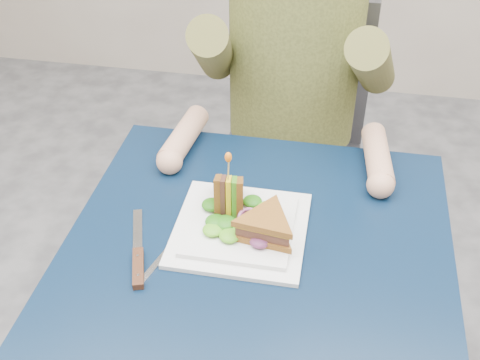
% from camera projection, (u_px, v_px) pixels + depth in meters
% --- Properties ---
extents(table, '(0.75, 0.75, 0.73)m').
position_uv_depth(table, '(256.00, 275.00, 1.21)').
color(table, black).
rests_on(table, ground).
extents(chair, '(0.42, 0.40, 0.93)m').
position_uv_depth(chair, '(293.00, 134.00, 1.82)').
color(chair, '#47474C').
rests_on(chair, ground).
extents(diner, '(0.54, 0.59, 0.74)m').
position_uv_depth(diner, '(295.00, 34.00, 1.50)').
color(diner, '#505526').
rests_on(diner, chair).
extents(plate, '(0.26, 0.26, 0.02)m').
position_uv_depth(plate, '(240.00, 228.00, 1.19)').
color(plate, white).
rests_on(plate, table).
extents(sandwich_flat, '(0.16, 0.16, 0.05)m').
position_uv_depth(sandwich_flat, '(266.00, 226.00, 1.14)').
color(sandwich_flat, brown).
rests_on(sandwich_flat, plate).
extents(sandwich_upright, '(0.08, 0.13, 0.13)m').
position_uv_depth(sandwich_upright, '(229.00, 194.00, 1.21)').
color(sandwich_upright, brown).
rests_on(sandwich_upright, plate).
extents(fork, '(0.07, 0.18, 0.01)m').
position_uv_depth(fork, '(164.00, 256.00, 1.14)').
color(fork, silver).
rests_on(fork, table).
extents(knife, '(0.09, 0.22, 0.02)m').
position_uv_depth(knife, '(138.00, 261.00, 1.13)').
color(knife, silver).
rests_on(knife, table).
extents(toothpick, '(0.01, 0.01, 0.06)m').
position_uv_depth(toothpick, '(228.00, 169.00, 1.17)').
color(toothpick, tan).
rests_on(toothpick, sandwich_upright).
extents(toothpick_frill, '(0.01, 0.01, 0.02)m').
position_uv_depth(toothpick_frill, '(228.00, 157.00, 1.15)').
color(toothpick_frill, orange).
rests_on(toothpick_frill, sandwich_upright).
extents(lettuce_spill, '(0.15, 0.13, 0.02)m').
position_uv_depth(lettuce_spill, '(244.00, 217.00, 1.19)').
color(lettuce_spill, '#337A14').
rests_on(lettuce_spill, plate).
extents(onion_ring, '(0.04, 0.04, 0.02)m').
position_uv_depth(onion_ring, '(248.00, 217.00, 1.18)').
color(onion_ring, '#9E4C7A').
rests_on(onion_ring, plate).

